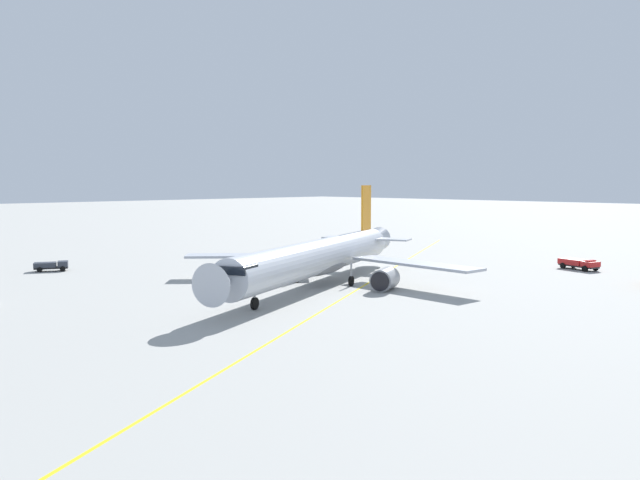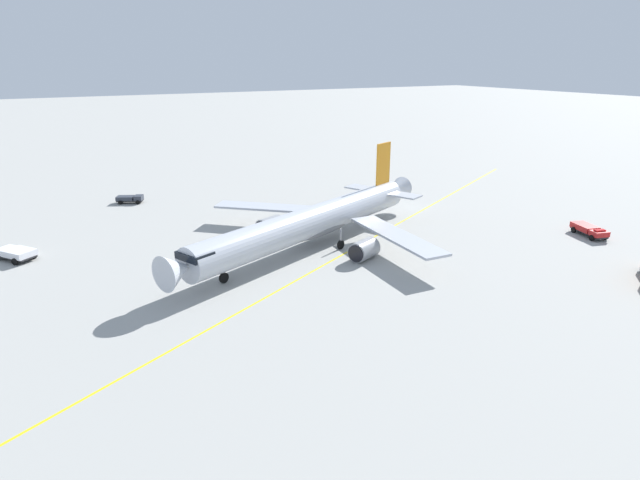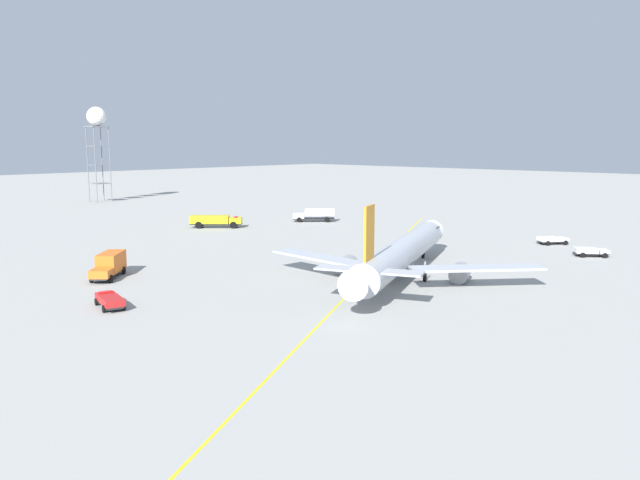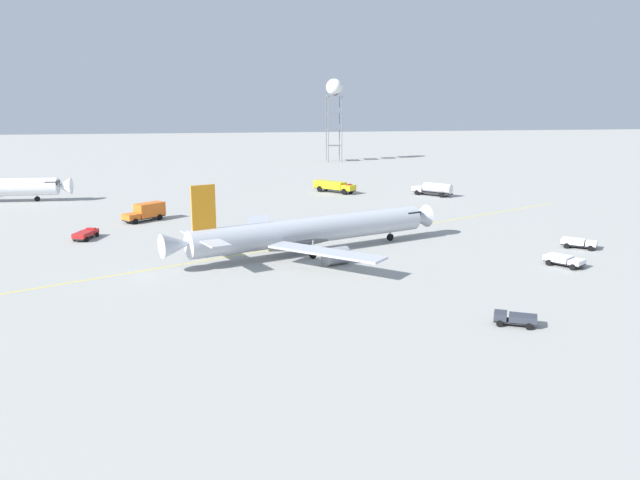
{
  "view_description": "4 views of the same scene",
  "coord_description": "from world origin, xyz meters",
  "views": [
    {
      "loc": [
        49.86,
        -47.11,
        11.28
      ],
      "look_at": [
        -3.89,
        5.74,
        4.6
      ],
      "focal_mm": 37.32,
      "sensor_mm": 36.0,
      "label": 1
    },
    {
      "loc": [
        53.6,
        -26.56,
        21.87
      ],
      "look_at": [
        3.24,
        1.29,
        2.23
      ],
      "focal_mm": 30.05,
      "sensor_mm": 36.0,
      "label": 2
    },
    {
      "loc": [
        -46.96,
        67.93,
        17.25
      ],
      "look_at": [
        18.42,
        -2.84,
        2.22
      ],
      "focal_mm": 35.37,
      "sensor_mm": 36.0,
      "label": 3
    },
    {
      "loc": [
        -87.52,
        14.45,
        21.76
      ],
      "look_at": [
        -4.06,
        1.52,
        2.49
      ],
      "focal_mm": 35.63,
      "sensor_mm": 36.0,
      "label": 4
    }
  ],
  "objects": [
    {
      "name": "ground_plane",
      "position": [
        0.0,
        0.0,
        0.0
      ],
      "size": [
        600.0,
        600.0,
        0.0
      ],
      "primitive_type": "plane",
      "color": "#9E9E99"
    },
    {
      "name": "airliner_main",
      "position": [
        -0.88,
        2.6,
        2.99
      ],
      "size": [
        32.47,
        40.74,
        10.8
      ],
      "rotation": [
        0.0,
        0.0,
        5.11
      ],
      "color": "#B2B7C1",
      "rests_on": "ground_plane"
    },
    {
      "name": "pushback_tug_truck",
      "position": [
        -13.2,
        -29.29,
        0.81
      ],
      "size": [
        5.29,
        4.75,
        1.3
      ],
      "rotation": [
        0.0,
        0.0,
        3.77
      ],
      "color": "#232326",
      "rests_on": "ground_plane"
    },
    {
      "name": "ops_pickup_truck",
      "position": [
        12.9,
        35.68,
        0.81
      ],
      "size": [
        5.48,
        3.31,
        1.41
      ],
      "rotation": [
        0.0,
        0.0,
        6.01
      ],
      "color": "#232326",
      "rests_on": "ground_plane"
    },
    {
      "name": "baggage_truck_truck",
      "position": [
        -32.99,
        -13.09,
        0.71
      ],
      "size": [
        3.24,
        4.31,
        1.22
      ],
      "rotation": [
        0.0,
        0.0,
        1.11
      ],
      "color": "#232326",
      "rests_on": "ground_plane"
    },
    {
      "name": "taxiway_centreline",
      "position": [
        4.22,
        2.73,
        0.0
      ],
      "size": [
        58.07,
        111.76,
        0.01
      ],
      "rotation": [
        0.0,
        0.0,
        5.19
      ],
      "color": "yellow",
      "rests_on": "ground_plane"
    }
  ]
}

